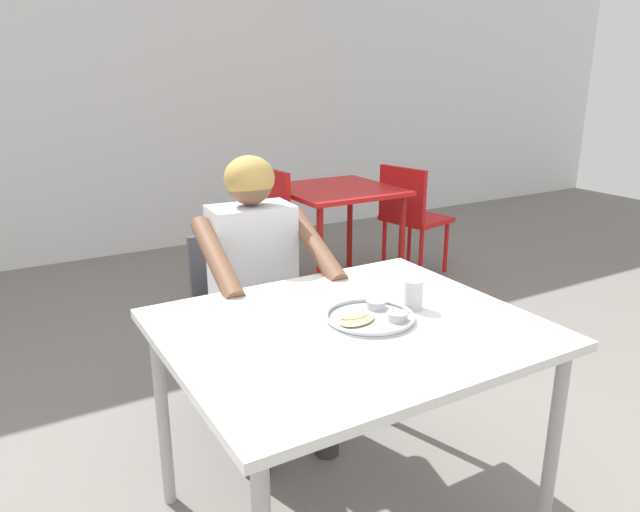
% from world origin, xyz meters
% --- Properties ---
extents(back_wall, '(12.00, 0.12, 3.40)m').
position_xyz_m(back_wall, '(0.00, 3.66, 1.70)').
color(back_wall, white).
rests_on(back_wall, ground).
extents(table_foreground, '(1.12, 0.94, 0.74)m').
position_xyz_m(table_foreground, '(0.03, -0.01, 0.67)').
color(table_foreground, white).
rests_on(table_foreground, ground).
extents(thali_tray, '(0.29, 0.29, 0.03)m').
position_xyz_m(thali_tray, '(0.11, -0.02, 0.75)').
color(thali_tray, '#B7BABF').
rests_on(thali_tray, table_foreground).
extents(drinking_cup, '(0.07, 0.07, 0.10)m').
position_xyz_m(drinking_cup, '(0.28, -0.01, 0.80)').
color(drinking_cup, silver).
rests_on(drinking_cup, table_foreground).
extents(chair_foreground, '(0.46, 0.45, 0.80)m').
position_xyz_m(chair_foreground, '(0.05, 0.88, 0.47)').
color(chair_foreground, '#3F3F44').
rests_on(chair_foreground, ground).
extents(diner_foreground, '(0.52, 0.57, 1.17)m').
position_xyz_m(diner_foreground, '(0.04, 0.67, 0.70)').
color(diner_foreground, '#343434').
rests_on(diner_foreground, ground).
extents(table_background_red, '(0.78, 0.78, 0.72)m').
position_xyz_m(table_background_red, '(1.25, 2.02, 0.62)').
color(table_background_red, red).
rests_on(table_background_red, ground).
extents(chair_red_left, '(0.44, 0.42, 0.88)m').
position_xyz_m(chair_red_left, '(0.68, 2.05, 0.51)').
color(chair_red_left, red).
rests_on(chair_red_left, ground).
extents(chair_red_right, '(0.47, 0.51, 0.83)m').
position_xyz_m(chair_red_right, '(1.88, 1.98, 0.48)').
color(chair_red_right, red).
rests_on(chair_red_right, ground).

